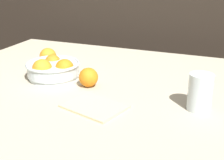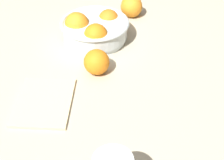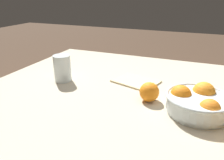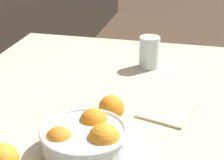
% 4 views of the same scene
% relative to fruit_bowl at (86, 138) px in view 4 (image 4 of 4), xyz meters
% --- Properties ---
extents(dining_table, '(1.43, 1.19, 0.72)m').
position_rel_fruit_bowl_xyz_m(dining_table, '(0.20, -0.03, -0.10)').
color(dining_table, '#B7AD93').
rests_on(dining_table, ground_plane).
extents(fruit_bowl, '(0.23, 0.23, 0.10)m').
position_rel_fruit_bowl_xyz_m(fruit_bowl, '(0.00, 0.00, 0.00)').
color(fruit_bowl, silver).
rests_on(fruit_bowl, dining_table).
extents(juice_glass, '(0.08, 0.08, 0.13)m').
position_rel_fruit_bowl_xyz_m(juice_glass, '(0.61, -0.08, 0.01)').
color(juice_glass, '#F4A314').
rests_on(juice_glass, dining_table).
extents(orange_loose_near_bowl, '(0.08, 0.08, 0.08)m').
position_rel_fruit_bowl_xyz_m(orange_loose_near_bowl, '(0.18, -0.02, -0.00)').
color(orange_loose_near_bowl, orange).
rests_on(orange_loose_near_bowl, dining_table).
extents(orange_loose_front, '(0.08, 0.08, 0.08)m').
position_rel_fruit_bowl_xyz_m(orange_loose_front, '(-0.13, 0.16, -0.00)').
color(orange_loose_front, orange).
rests_on(orange_loose_front, dining_table).
extents(napkin, '(0.23, 0.20, 0.01)m').
position_rel_fruit_bowl_xyz_m(napkin, '(0.28, -0.19, -0.04)').
color(napkin, beige).
rests_on(napkin, dining_table).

